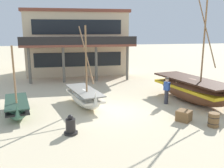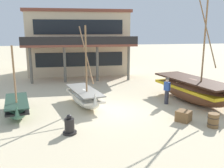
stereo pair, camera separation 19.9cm
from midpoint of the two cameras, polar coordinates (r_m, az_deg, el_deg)
name	(u,v)px [view 2 (the right image)]	position (r m, az deg, el deg)	size (l,w,h in m)	color
ground_plane	(115,111)	(14.37, 1.09, -6.32)	(120.00, 120.00, 0.00)	beige
fishing_boat_near_left	(84,96)	(15.34, -6.05, -2.90)	(2.26, 4.16, 4.88)	silver
fishing_boat_centre_large	(192,89)	(16.81, 18.50, -1.20)	(3.27, 6.24, 7.26)	brown
fishing_boat_far_right	(17,106)	(14.66, -20.83, -4.87)	(1.85, 3.70, 3.86)	#427056
fisherman_by_hull	(167,91)	(15.91, 12.97, -1.64)	(0.40, 0.42, 1.68)	#33333D
capstan_winch	(70,126)	(11.46, -9.34, -9.65)	(0.63, 0.63, 0.92)	black
wooden_barrel	(213,120)	(13.01, 22.86, -7.80)	(0.56, 0.56, 0.70)	brown
cargo_crate	(184,116)	(13.34, 16.69, -7.13)	(0.67, 0.67, 0.56)	brown
harbor_building_main	(78,42)	(27.21, -7.60, 9.65)	(10.55, 8.69, 6.57)	beige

